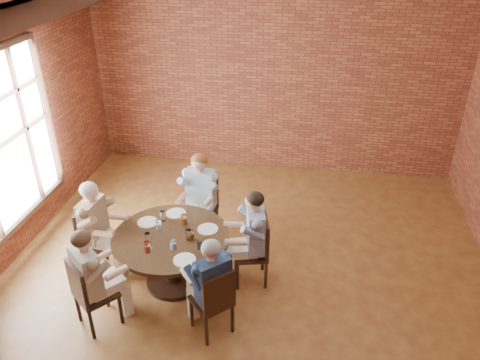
# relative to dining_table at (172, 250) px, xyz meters

# --- Properties ---
(floor) EXTENTS (7.00, 7.00, 0.00)m
(floor) POSITION_rel_dining_table_xyz_m (0.90, 0.00, -0.53)
(floor) COLOR olive
(floor) RESTS_ON ground
(ceiling) EXTENTS (7.00, 7.00, 0.00)m
(ceiling) POSITION_rel_dining_table_xyz_m (0.90, 0.00, 2.87)
(ceiling) COLOR white
(ceiling) RESTS_ON wall_back
(wall_back) EXTENTS (7.00, 0.00, 7.00)m
(wall_back) POSITION_rel_dining_table_xyz_m (0.90, 3.50, 1.17)
(wall_back) COLOR brown
(wall_back) RESTS_ON ground
(ceiling_beam) EXTENTS (0.22, 6.90, 0.26)m
(ceiling_beam) POSITION_rel_dining_table_xyz_m (-1.55, 0.00, 2.74)
(ceiling_beam) COLOR black
(ceiling_beam) RESTS_ON ceiling
(window) EXTENTS (0.10, 2.16, 2.36)m
(window) POSITION_rel_dining_table_xyz_m (-2.28, 0.40, 1.12)
(window) COLOR white
(window) RESTS_ON wall_left
(dining_table) EXTENTS (1.45, 1.45, 0.75)m
(dining_table) POSITION_rel_dining_table_xyz_m (0.00, 0.00, 0.00)
(dining_table) COLOR black
(dining_table) RESTS_ON floor
(chair_a) EXTENTS (0.51, 0.51, 0.93)m
(chair_a) POSITION_rel_dining_table_xyz_m (1.05, 0.24, -0.02)
(chair_a) COLOR black
(chair_a) RESTS_ON floor
(diner_a) EXTENTS (0.74, 0.65, 1.32)m
(diner_a) POSITION_rel_dining_table_xyz_m (0.96, 0.23, 0.13)
(diner_a) COLOR #3B509B
(diner_a) RESTS_ON floor
(chair_b) EXTENTS (0.48, 0.48, 0.94)m
(chair_b) POSITION_rel_dining_table_xyz_m (0.12, 1.13, -0.02)
(chair_b) COLOR black
(chair_b) RESTS_ON floor
(diner_b) EXTENTS (0.60, 0.71, 1.34)m
(diner_b) POSITION_rel_dining_table_xyz_m (0.11, 1.05, 0.14)
(diner_b) COLOR #9BB3C6
(diner_b) RESTS_ON floor
(chair_c) EXTENTS (0.47, 0.47, 0.94)m
(chair_c) POSITION_rel_dining_table_xyz_m (-1.09, 0.12, -0.02)
(chair_c) COLOR black
(chair_c) RESTS_ON floor
(diner_c) EXTENTS (0.71, 0.60, 1.34)m
(diner_c) POSITION_rel_dining_table_xyz_m (-1.01, 0.11, 0.14)
(diner_c) COLOR brown
(diner_c) RESTS_ON floor
(chair_d) EXTENTS (0.59, 0.59, 0.93)m
(chair_d) POSITION_rel_dining_table_xyz_m (-0.72, -0.86, -0.02)
(chair_d) COLOR black
(chair_d) RESTS_ON floor
(diner_d) EXTENTS (0.81, 0.82, 1.32)m
(diner_d) POSITION_rel_dining_table_xyz_m (-0.67, -0.79, 0.13)
(diner_d) COLOR #BC9E93
(diner_d) RESTS_ON floor
(chair_e) EXTENTS (0.56, 0.56, 0.91)m
(chair_e) POSITION_rel_dining_table_xyz_m (0.70, -0.75, -0.03)
(chair_e) COLOR black
(chair_e) RESTS_ON floor
(diner_e) EXTENTS (0.78, 0.78, 1.28)m
(diner_e) POSITION_rel_dining_table_xyz_m (0.65, -0.69, 0.11)
(diner_e) COLOR #172742
(diner_e) RESTS_ON floor
(plate_a) EXTENTS (0.26, 0.26, 0.01)m
(plate_a) POSITION_rel_dining_table_xyz_m (0.42, 0.20, 0.23)
(plate_a) COLOR white
(plate_a) RESTS_ON dining_table
(plate_b) EXTENTS (0.26, 0.26, 0.01)m
(plate_b) POSITION_rel_dining_table_xyz_m (-0.07, 0.48, 0.23)
(plate_b) COLOR white
(plate_b) RESTS_ON dining_table
(plate_c) EXTENTS (0.26, 0.26, 0.01)m
(plate_c) POSITION_rel_dining_table_xyz_m (-0.38, 0.23, 0.23)
(plate_c) COLOR white
(plate_c) RESTS_ON dining_table
(plate_d) EXTENTS (0.26, 0.26, 0.01)m
(plate_d) POSITION_rel_dining_table_xyz_m (0.29, -0.43, 0.23)
(plate_d) COLOR white
(plate_d) RESTS_ON dining_table
(glass_a) EXTENTS (0.07, 0.07, 0.14)m
(glass_a) POSITION_rel_dining_table_xyz_m (0.24, -0.03, 0.29)
(glass_a) COLOR white
(glass_a) RESTS_ON dining_table
(glass_b) EXTENTS (0.07, 0.07, 0.14)m
(glass_b) POSITION_rel_dining_table_xyz_m (0.10, 0.27, 0.29)
(glass_b) COLOR white
(glass_b) RESTS_ON dining_table
(glass_c) EXTENTS (0.07, 0.07, 0.14)m
(glass_c) POSITION_rel_dining_table_xyz_m (-0.19, 0.31, 0.29)
(glass_c) COLOR white
(glass_c) RESTS_ON dining_table
(glass_d) EXTENTS (0.07, 0.07, 0.14)m
(glass_d) POSITION_rel_dining_table_xyz_m (-0.18, 0.11, 0.29)
(glass_d) COLOR white
(glass_d) RESTS_ON dining_table
(glass_e) EXTENTS (0.07, 0.07, 0.14)m
(glass_e) POSITION_rel_dining_table_xyz_m (-0.22, -0.18, 0.29)
(glass_e) COLOR white
(glass_e) RESTS_ON dining_table
(glass_f) EXTENTS (0.07, 0.07, 0.14)m
(glass_f) POSITION_rel_dining_table_xyz_m (-0.18, -0.35, 0.29)
(glass_f) COLOR white
(glass_f) RESTS_ON dining_table
(glass_g) EXTENTS (0.07, 0.07, 0.14)m
(glass_g) POSITION_rel_dining_table_xyz_m (0.11, -0.25, 0.29)
(glass_g) COLOR white
(glass_g) RESTS_ON dining_table
(glass_h) EXTENTS (0.07, 0.07, 0.14)m
(glass_h) POSITION_rel_dining_table_xyz_m (0.27, -0.04, 0.29)
(glass_h) COLOR white
(glass_h) RESTS_ON dining_table
(smartphone) EXTENTS (0.10, 0.14, 0.01)m
(smartphone) POSITION_rel_dining_table_xyz_m (0.40, -0.15, 0.23)
(smartphone) COLOR black
(smartphone) RESTS_ON dining_table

